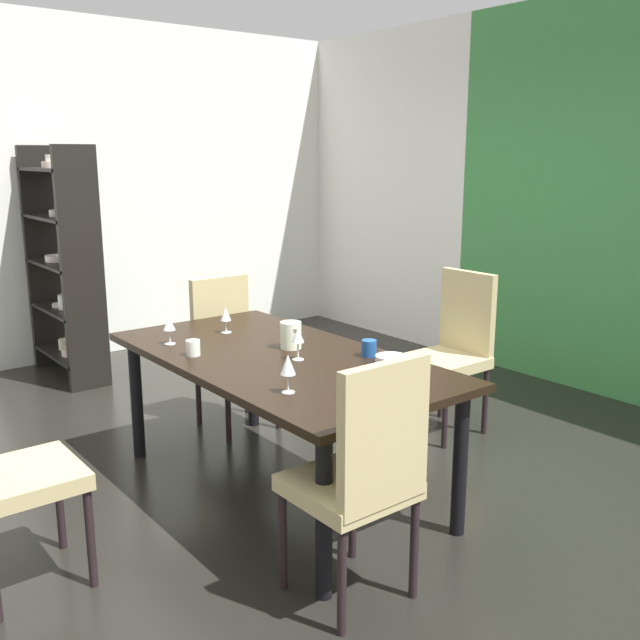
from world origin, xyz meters
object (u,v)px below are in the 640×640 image
(chair_head_near, at_px, (0,463))
(wine_glass_near_window, at_px, (226,315))
(chair_left_far, at_px, (230,343))
(cup_left, at_px, (369,348))
(wine_glass_center, at_px, (169,325))
(wine_glass_near_shelf, at_px, (298,336))
(cup_east, at_px, (193,348))
(chair_right_near, at_px, (363,471))
(pitcher_front, at_px, (291,335))
(wine_glass_rear, at_px, (288,366))
(display_shelf, at_px, (63,265))
(chair_head_far, at_px, (454,344))
(serving_bowl_west, at_px, (391,361))
(dining_table, at_px, (279,369))

(chair_head_near, distance_m, wine_glass_near_window, 1.59)
(chair_left_far, height_order, cup_left, chair_left_far)
(wine_glass_center, bearing_deg, wine_glass_near_shelf, 28.53)
(cup_east, bearing_deg, chair_right_near, 1.59)
(chair_left_far, xyz_separation_m, pitcher_front, (0.94, -0.18, 0.27))
(cup_east, xyz_separation_m, cup_left, (0.57, 0.70, 0.00))
(wine_glass_rear, relative_size, wine_glass_near_shelf, 1.04)
(display_shelf, bearing_deg, cup_left, 9.86)
(chair_head_far, xyz_separation_m, pitcher_front, (-0.04, -1.26, 0.25))
(wine_glass_near_window, xyz_separation_m, serving_bowl_west, (1.07, 0.30, -0.08))
(display_shelf, xyz_separation_m, wine_glass_near_window, (2.15, 0.20, -0.05))
(wine_glass_rear, bearing_deg, wine_glass_center, -178.17)
(chair_head_near, relative_size, display_shelf, 0.55)
(pitcher_front, bearing_deg, wine_glass_near_shelf, -26.92)
(wine_glass_rear, distance_m, serving_bowl_west, 0.64)
(dining_table, xyz_separation_m, wine_glass_near_shelf, (0.13, 0.03, 0.20))
(dining_table, relative_size, chair_head_near, 1.97)
(chair_right_near, bearing_deg, chair_left_far, 72.83)
(display_shelf, relative_size, cup_east, 22.57)
(chair_left_far, height_order, pitcher_front, chair_left_far)
(chair_head_near, relative_size, cup_left, 11.80)
(dining_table, xyz_separation_m, pitcher_front, (-0.07, 0.13, 0.15))
(cup_east, distance_m, pitcher_front, 0.52)
(wine_glass_center, height_order, cup_east, wine_glass_center)
(wine_glass_near_shelf, height_order, cup_left, wine_glass_near_shelf)
(wine_glass_center, bearing_deg, serving_bowl_west, 32.76)
(wine_glass_near_shelf, bearing_deg, chair_head_near, -93.40)
(wine_glass_rear, distance_m, wine_glass_near_window, 1.14)
(dining_table, height_order, chair_head_far, chair_head_far)
(chair_head_near, height_order, chair_head_far, chair_head_far)
(wine_glass_rear, bearing_deg, chair_right_near, -0.77)
(serving_bowl_west, bearing_deg, chair_left_far, -179.27)
(display_shelf, relative_size, serving_bowl_west, 11.85)
(dining_table, bearing_deg, chair_head_far, 91.26)
(wine_glass_rear, bearing_deg, chair_left_far, 157.88)
(display_shelf, bearing_deg, pitcher_front, 6.46)
(pitcher_front, bearing_deg, wine_glass_center, -135.49)
(display_shelf, distance_m, wine_glass_rear, 3.24)
(chair_head_far, bearing_deg, chair_left_far, 47.98)
(dining_table, xyz_separation_m, chair_head_far, (-0.03, 1.40, -0.10))
(wine_glass_center, bearing_deg, chair_head_near, -60.56)
(chair_head_far, height_order, cup_left, chair_head_far)
(wine_glass_near_window, xyz_separation_m, pitcher_front, (0.51, 0.10, -0.03))
(cup_east, height_order, cup_left, cup_left)
(wine_glass_near_shelf, relative_size, cup_left, 1.96)
(wine_glass_center, height_order, pitcher_front, wine_glass_center)
(display_shelf, bearing_deg, dining_table, 3.55)
(chair_right_near, relative_size, cup_east, 12.73)
(display_shelf, relative_size, wine_glass_rear, 10.64)
(chair_right_near, height_order, wine_glass_near_shelf, chair_right_near)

